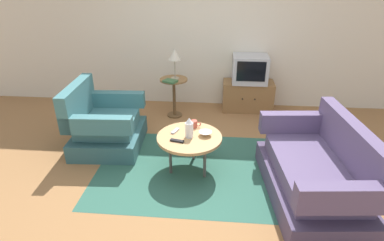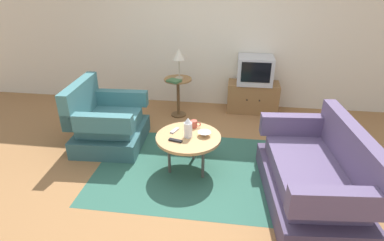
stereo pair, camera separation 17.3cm
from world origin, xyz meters
The scene contains 16 objects.
ground_plane centered at (0.00, 0.00, 0.00)m, with size 16.00×16.00×0.00m, color olive.
back_wall centered at (0.00, 2.24, 1.35)m, with size 9.00×0.12×2.70m, color beige.
area_rug centered at (-0.11, 0.05, 0.00)m, with size 2.27×1.72×0.00m, color #2D5B4C.
armchair centered at (-1.33, 0.52, 0.30)m, with size 0.93×1.01×0.90m.
couch centered at (1.29, -0.32, 0.29)m, with size 1.00×1.61×0.86m.
coffee_table centered at (-0.11, 0.05, 0.43)m, with size 0.77×0.77×0.47m.
side_table centered at (-0.50, 1.58, 0.46)m, with size 0.45×0.45×0.65m.
tv_stand centered at (0.73, 1.94, 0.26)m, with size 0.85×0.42×0.51m.
television centered at (0.73, 1.94, 0.74)m, with size 0.57×0.46×0.45m.
table_lamp centered at (-0.48, 1.58, 1.02)m, with size 0.20×0.20×0.48m.
vase centered at (-0.11, 0.03, 0.59)m, with size 0.10×0.10×0.25m.
mug centered at (-0.07, 0.29, 0.51)m, with size 0.13×0.08×0.09m.
bowl centered at (0.08, 0.08, 0.49)m, with size 0.16×0.16×0.05m.
tv_remote_dark centered at (-0.23, -0.09, 0.48)m, with size 0.17×0.08×0.02m.
tv_remote_silver centered at (-0.29, 0.15, 0.48)m, with size 0.09×0.15×0.02m.
book centered at (-0.53, 1.42, 0.67)m, with size 0.25×0.23×0.03m.
Camera 1 is at (0.20, -3.13, 2.24)m, focal length 29.02 mm.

